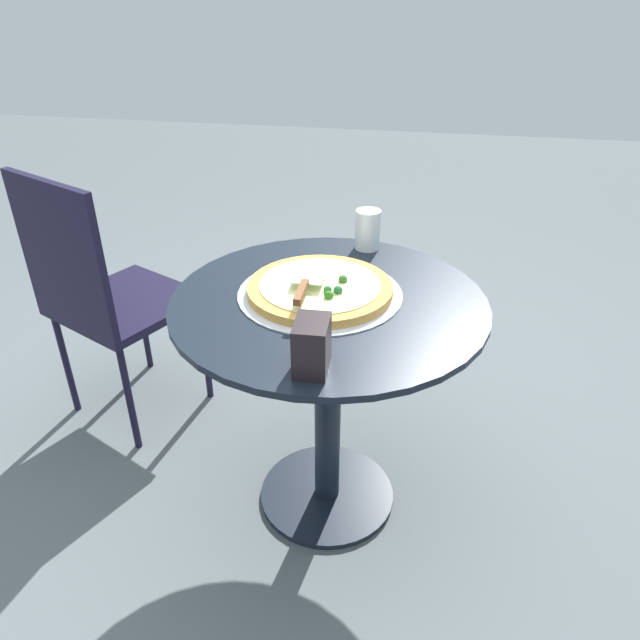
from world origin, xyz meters
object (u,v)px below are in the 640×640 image
pizza_server (305,284)px  drinking_cup (368,230)px  napkin_dispenser (312,346)px  patio_chair_corner (102,290)px  pizza_on_tray (320,289)px  patio_table (328,361)px

pizza_server → drinking_cup: drinking_cup is taller
napkin_dispenser → patio_chair_corner: bearing=52.8°
pizza_server → drinking_cup: bearing=73.0°
pizza_on_tray → napkin_dispenser: napkin_dispenser is taller
pizza_server → patio_chair_corner: size_ratio=0.23×
drinking_cup → pizza_server: bearing=-107.0°
napkin_dispenser → patio_chair_corner: patio_chair_corner is taller
pizza_on_tray → patio_chair_corner: 0.84m
patio_table → pizza_on_tray: (-0.03, 0.02, 0.21)m
patio_table → drinking_cup: size_ratio=6.87×
drinking_cup → napkin_dispenser: drinking_cup is taller
pizza_on_tray → patio_chair_corner: (-0.78, 0.24, -0.20)m
pizza_on_tray → drinking_cup: size_ratio=3.61×
patio_table → napkin_dispenser: napkin_dispenser is taller
drinking_cup → patio_chair_corner: size_ratio=0.13×
pizza_on_tray → pizza_server: (-0.03, -0.05, 0.04)m
patio_table → pizza_on_tray: pizza_on_tray is taller
patio_table → pizza_server: bearing=-150.7°
pizza_server → patio_table: bearing=29.3°
patio_table → patio_chair_corner: size_ratio=0.89×
pizza_on_tray → pizza_server: pizza_server is taller
patio_table → patio_chair_corner: 0.85m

